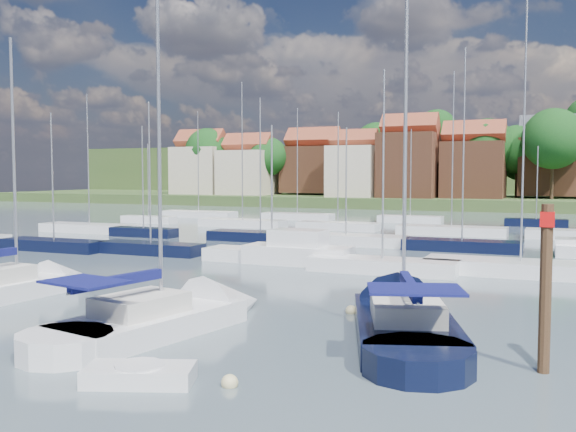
% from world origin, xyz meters
% --- Properties ---
extents(ground, '(260.00, 260.00, 0.00)m').
position_xyz_m(ground, '(0.00, 40.00, 0.00)').
color(ground, '#475960').
rests_on(ground, ground).
extents(sailboat_left, '(3.15, 9.79, 13.21)m').
position_xyz_m(sailboat_left, '(-13.51, 5.15, 0.36)').
color(sailboat_left, white).
rests_on(sailboat_left, ground).
extents(sailboat_centre, '(5.32, 12.00, 15.79)m').
position_xyz_m(sailboat_centre, '(-3.12, 2.43, 0.35)').
color(sailboat_centre, white).
rests_on(sailboat_centre, ground).
extents(sailboat_navy, '(7.14, 13.08, 17.50)m').
position_xyz_m(sailboat_navy, '(4.72, 5.63, 0.35)').
color(sailboat_navy, black).
rests_on(sailboat_navy, ground).
extents(tender, '(3.31, 2.37, 0.65)m').
position_xyz_m(tender, '(-0.49, -3.67, 0.25)').
color(tender, white).
rests_on(tender, ground).
extents(timber_piling, '(0.40, 0.40, 7.24)m').
position_xyz_m(timber_piling, '(9.88, 1.82, 1.59)').
color(timber_piling, '#4C331E').
rests_on(timber_piling, ground).
extents(buoy_c, '(0.48, 0.48, 0.48)m').
position_xyz_m(buoy_c, '(-4.44, -2.02, 0.00)').
color(buoy_c, beige).
rests_on(buoy_c, ground).
extents(buoy_d, '(0.48, 0.48, 0.48)m').
position_xyz_m(buoy_d, '(1.94, -2.88, 0.00)').
color(buoy_d, beige).
rests_on(buoy_d, ground).
extents(buoy_e, '(0.48, 0.48, 0.48)m').
position_xyz_m(buoy_e, '(2.25, 7.31, 0.00)').
color(buoy_e, beige).
rests_on(buoy_e, ground).
extents(marina_field, '(79.62, 41.41, 15.93)m').
position_xyz_m(marina_field, '(1.91, 35.15, 0.43)').
color(marina_field, white).
rests_on(marina_field, ground).
extents(far_shore_town, '(212.46, 90.00, 22.27)m').
position_xyz_m(far_shore_town, '(2.23, 132.67, 4.61)').
color(far_shore_town, '#44542A').
rests_on(far_shore_town, ground).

